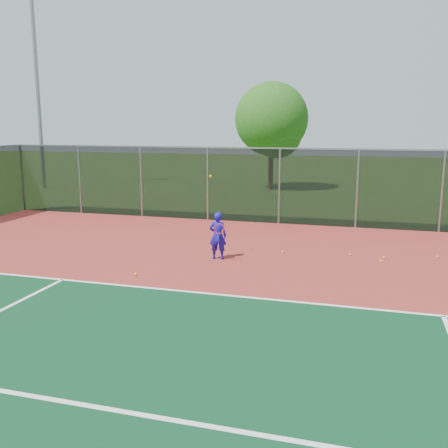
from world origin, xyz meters
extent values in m
plane|color=#2E5518|center=(0.00, 0.00, 0.00)|extent=(120.00, 120.00, 0.00)
cube|color=maroon|center=(0.00, 2.00, 0.01)|extent=(30.00, 20.00, 0.02)
cube|color=white|center=(2.00, 3.00, 0.03)|extent=(22.00, 0.10, 0.00)
cube|color=black|center=(0.00, 12.00, 1.52)|extent=(30.00, 0.04, 3.00)
cube|color=gray|center=(0.00, 12.00, 3.02)|extent=(30.00, 0.06, 0.06)
imported|color=#1811A3|center=(-3.78, 6.08, 0.72)|extent=(0.55, 0.39, 1.40)
cylinder|color=black|center=(-3.63, 5.83, 0.71)|extent=(0.03, 0.15, 0.27)
torus|color=#A51414|center=(-3.63, 5.73, 1.01)|extent=(0.30, 0.13, 0.29)
sphere|color=yellow|center=(-4.03, 6.18, 2.45)|extent=(0.07, 0.07, 0.07)
sphere|color=yellow|center=(-5.38, 3.87, 0.06)|extent=(0.07, 0.07, 0.07)
sphere|color=yellow|center=(-2.05, 7.27, 0.06)|extent=(0.07, 0.07, 0.07)
sphere|color=yellow|center=(2.48, 7.97, 0.06)|extent=(0.07, 0.07, 0.07)
sphere|color=yellow|center=(0.85, 7.01, 0.06)|extent=(0.07, 0.07, 0.07)
sphere|color=yellow|center=(-0.03, 7.54, 0.06)|extent=(0.07, 0.07, 0.07)
sphere|color=yellow|center=(0.95, 7.46, 0.06)|extent=(0.07, 0.07, 0.07)
cylinder|color=gray|center=(-19.39, 19.66, 6.37)|extent=(0.24, 0.24, 12.75)
cylinder|color=#392014|center=(-5.40, 22.86, 1.25)|extent=(0.30, 0.30, 2.50)
sphere|color=#1F5115|center=(-5.40, 22.86, 4.30)|extent=(4.44, 4.44, 4.44)
sphere|color=#1F5115|center=(-5.00, 22.56, 3.47)|extent=(3.05, 3.05, 3.05)
camera|label=1|loc=(0.32, -7.59, 3.88)|focal=40.00mm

